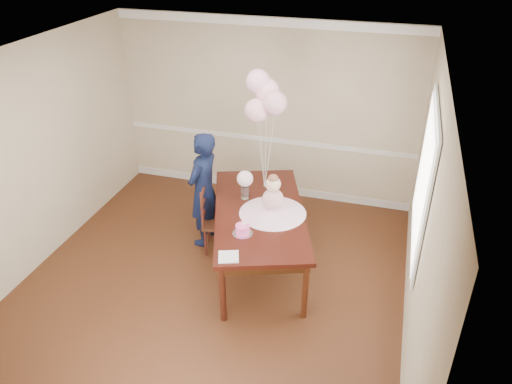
% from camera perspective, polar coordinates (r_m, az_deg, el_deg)
% --- Properties ---
extents(floor, '(4.50, 5.00, 0.00)m').
position_cam_1_polar(floor, '(6.12, -5.32, -10.88)').
color(floor, '#35190D').
rests_on(floor, ground).
extents(ceiling, '(4.50, 5.00, 0.02)m').
position_cam_1_polar(ceiling, '(4.83, -6.83, 14.29)').
color(ceiling, white).
rests_on(ceiling, wall_back).
extents(wall_back, '(4.50, 0.02, 2.70)m').
position_cam_1_polar(wall_back, '(7.50, 1.12, 9.25)').
color(wall_back, tan).
rests_on(wall_back, floor).
extents(wall_front, '(4.50, 0.02, 2.70)m').
position_cam_1_polar(wall_front, '(3.66, -21.30, -18.61)').
color(wall_front, tan).
rests_on(wall_front, floor).
extents(wall_left, '(0.02, 5.00, 2.70)m').
position_cam_1_polar(wall_left, '(6.47, -24.85, 2.93)').
color(wall_left, tan).
rests_on(wall_left, floor).
extents(wall_right, '(0.02, 5.00, 2.70)m').
position_cam_1_polar(wall_right, '(5.04, 18.59, -3.34)').
color(wall_right, tan).
rests_on(wall_right, floor).
extents(chair_rail_trim, '(4.50, 0.02, 0.07)m').
position_cam_1_polar(chair_rail_trim, '(7.66, 1.07, 6.06)').
color(chair_rail_trim, silver).
rests_on(chair_rail_trim, wall_back).
extents(crown_molding, '(4.50, 0.02, 0.12)m').
position_cam_1_polar(crown_molding, '(7.15, 1.21, 18.88)').
color(crown_molding, white).
rests_on(crown_molding, wall_back).
extents(baseboard_trim, '(4.50, 0.02, 0.12)m').
position_cam_1_polar(baseboard_trim, '(8.03, 1.02, 0.56)').
color(baseboard_trim, silver).
rests_on(baseboard_trim, floor).
extents(window_frame, '(0.02, 1.66, 1.56)m').
position_cam_1_polar(window_frame, '(5.37, 18.69, 1.29)').
color(window_frame, white).
rests_on(window_frame, wall_right).
extents(window_blinds, '(0.01, 1.50, 1.40)m').
position_cam_1_polar(window_blinds, '(5.37, 18.50, 1.31)').
color(window_blinds, white).
rests_on(window_blinds, wall_right).
extents(dining_table_top, '(1.70, 2.35, 0.05)m').
position_cam_1_polar(dining_table_top, '(6.02, 0.36, -2.39)').
color(dining_table_top, black).
rests_on(dining_table_top, table_leg_fl).
extents(table_apron, '(1.56, 2.21, 0.11)m').
position_cam_1_polar(table_apron, '(6.07, 0.36, -3.02)').
color(table_apron, black).
rests_on(table_apron, table_leg_fl).
extents(table_leg_fl, '(0.09, 0.09, 0.74)m').
position_cam_1_polar(table_leg_fl, '(5.47, -3.82, -11.47)').
color(table_leg_fl, black).
rests_on(table_leg_fl, floor).
extents(table_leg_fr, '(0.09, 0.09, 0.74)m').
position_cam_1_polar(table_leg_fr, '(5.52, 5.63, -11.14)').
color(table_leg_fr, black).
rests_on(table_leg_fr, floor).
extents(table_leg_bl, '(0.09, 0.09, 0.74)m').
position_cam_1_polar(table_leg_bl, '(7.06, -3.69, -1.02)').
color(table_leg_bl, black).
rests_on(table_leg_bl, floor).
extents(table_leg_br, '(0.09, 0.09, 0.74)m').
position_cam_1_polar(table_leg_br, '(7.09, 3.51, -0.84)').
color(table_leg_br, black).
rests_on(table_leg_br, floor).
extents(baby_skirt, '(1.02, 1.02, 0.11)m').
position_cam_1_polar(baby_skirt, '(5.95, 1.92, -1.97)').
color(baby_skirt, '#FFBBE3').
rests_on(baby_skirt, dining_table_top).
extents(baby_torso, '(0.25, 0.25, 0.25)m').
position_cam_1_polar(baby_torso, '(5.88, 1.95, -0.82)').
color(baby_torso, pink).
rests_on(baby_torso, baby_skirt).
extents(baby_head, '(0.18, 0.18, 0.18)m').
position_cam_1_polar(baby_head, '(5.78, 1.98, 0.90)').
color(baby_head, beige).
rests_on(baby_head, baby_torso).
extents(baby_hair, '(0.13, 0.13, 0.13)m').
position_cam_1_polar(baby_hair, '(5.75, 1.99, 1.45)').
color(baby_hair, brown).
rests_on(baby_hair, baby_head).
extents(cake_platter, '(0.30, 0.30, 0.01)m').
position_cam_1_polar(cake_platter, '(5.60, -1.54, -4.76)').
color(cake_platter, '#BCBCC0').
rests_on(cake_platter, dining_table_top).
extents(birthday_cake, '(0.20, 0.20, 0.11)m').
position_cam_1_polar(birthday_cake, '(5.57, -1.54, -4.27)').
color(birthday_cake, '#FF50A6').
rests_on(birthday_cake, cake_platter).
extents(cake_flower_a, '(0.03, 0.03, 0.03)m').
position_cam_1_polar(cake_flower_a, '(5.53, -1.55, -3.68)').
color(cake_flower_a, white).
rests_on(cake_flower_a, birthday_cake).
extents(cake_flower_b, '(0.03, 0.03, 0.03)m').
position_cam_1_polar(cake_flower_b, '(5.55, -1.23, -3.55)').
color(cake_flower_b, white).
rests_on(cake_flower_b, birthday_cake).
extents(rose_vase_near, '(0.13, 0.13, 0.17)m').
position_cam_1_polar(rose_vase_near, '(6.23, -1.25, -0.01)').
color(rose_vase_near, silver).
rests_on(rose_vase_near, dining_table_top).
extents(roses_near, '(0.20, 0.20, 0.20)m').
position_cam_1_polar(roses_near, '(6.14, -1.27, 1.53)').
color(roses_near, '#F9D1D5').
rests_on(roses_near, rose_vase_near).
extents(napkin, '(0.27, 0.27, 0.01)m').
position_cam_1_polar(napkin, '(5.26, -3.16, -7.40)').
color(napkin, white).
rests_on(napkin, dining_table_top).
extents(balloon_weight, '(0.05, 0.05, 0.02)m').
position_cam_1_polar(balloon_weight, '(6.51, 1.01, 0.63)').
color(balloon_weight, silver).
rests_on(balloon_weight, dining_table_top).
extents(balloon_a, '(0.30, 0.30, 0.30)m').
position_cam_1_polar(balloon_a, '(6.07, 0.09, 9.30)').
color(balloon_a, '#EDA8B8').
rests_on(balloon_a, balloon_ribbon_a).
extents(balloon_b, '(0.30, 0.30, 0.30)m').
position_cam_1_polar(balloon_b, '(6.00, 2.17, 10.10)').
color(balloon_b, '#D99AB2').
rests_on(balloon_b, balloon_ribbon_b).
extents(balloon_c, '(0.30, 0.30, 0.30)m').
position_cam_1_polar(balloon_c, '(6.11, 1.25, 11.52)').
color(balloon_c, '#FFB4CD').
rests_on(balloon_c, balloon_ribbon_c).
extents(balloon_d, '(0.30, 0.30, 0.30)m').
position_cam_1_polar(balloon_d, '(6.09, 0.23, 12.52)').
color(balloon_d, '#F0AACB').
rests_on(balloon_d, balloon_ribbon_d).
extents(balloon_ribbon_a, '(0.09, 0.04, 0.89)m').
position_cam_1_polar(balloon_ribbon_a, '(6.31, 0.57, 4.15)').
color(balloon_ribbon_a, silver).
rests_on(balloon_ribbon_a, balloon_weight).
extents(balloon_ribbon_b, '(0.12, 0.02, 0.99)m').
position_cam_1_polar(balloon_ribbon_b, '(6.27, 1.55, 4.51)').
color(balloon_ribbon_b, white).
rests_on(balloon_ribbon_b, balloon_weight).
extents(balloon_ribbon_c, '(0.02, 0.10, 1.10)m').
position_cam_1_polar(balloon_ribbon_c, '(6.31, 1.12, 5.24)').
color(balloon_ribbon_c, white).
rests_on(balloon_ribbon_c, balloon_weight).
extents(balloon_ribbon_d, '(0.12, 0.08, 1.20)m').
position_cam_1_polar(balloon_ribbon_d, '(6.30, 0.64, 5.71)').
color(balloon_ribbon_d, silver).
rests_on(balloon_ribbon_d, balloon_weight).
extents(dining_chair_seat, '(0.49, 0.49, 0.05)m').
position_cam_1_polar(dining_chair_seat, '(6.52, -4.24, -3.43)').
color(dining_chair_seat, '#36190E').
rests_on(dining_chair_seat, chair_leg_fl).
extents(chair_leg_fl, '(0.04, 0.04, 0.40)m').
position_cam_1_polar(chair_leg_fl, '(6.52, -5.79, -5.77)').
color(chair_leg_fl, black).
rests_on(chair_leg_fl, floor).
extents(chair_leg_fr, '(0.04, 0.04, 0.40)m').
position_cam_1_polar(chair_leg_fr, '(6.49, -2.87, -5.88)').
color(chair_leg_fr, '#3C2310').
rests_on(chair_leg_fr, floor).
extents(chair_leg_bl, '(0.04, 0.04, 0.40)m').
position_cam_1_polar(chair_leg_bl, '(6.79, -5.41, -4.15)').
color(chair_leg_bl, '#33150E').
rests_on(chair_leg_bl, floor).
extents(chair_leg_br, '(0.04, 0.04, 0.40)m').
position_cam_1_polar(chair_leg_br, '(6.76, -2.61, -4.25)').
color(chair_leg_br, '#33140E').
rests_on(chair_leg_br, floor).
extents(chair_back_post_l, '(0.04, 0.04, 0.52)m').
position_cam_1_polar(chair_back_post_l, '(6.26, -6.18, -2.15)').
color(chair_back_post_l, '#38170F').
rests_on(chair_back_post_l, dining_chair_seat).
extents(chair_back_post_r, '(0.04, 0.04, 0.52)m').
position_cam_1_polar(chair_back_post_r, '(6.54, -5.77, -0.62)').
color(chair_back_post_r, '#3D2110').
rests_on(chair_back_post_r, dining_chair_seat).
extents(chair_slat_low, '(0.11, 0.37, 0.05)m').
position_cam_1_polar(chair_slat_low, '(6.46, -5.92, -2.21)').
color(chair_slat_low, '#3D1510').
rests_on(chair_slat_low, dining_chair_seat).
extents(chair_slat_mid, '(0.11, 0.37, 0.05)m').
position_cam_1_polar(chair_slat_mid, '(6.38, -5.98, -1.08)').
color(chair_slat_mid, '#35140E').
rests_on(chair_slat_mid, dining_chair_seat).
extents(chair_slat_top, '(0.11, 0.37, 0.05)m').
position_cam_1_polar(chair_slat_top, '(6.31, -6.05, 0.07)').
color(chair_slat_top, '#36180E').
rests_on(chair_slat_top, dining_chair_seat).
extents(woman, '(0.48, 0.63, 1.58)m').
position_cam_1_polar(woman, '(6.50, -6.02, 0.25)').
color(woman, black).
rests_on(woman, floor).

